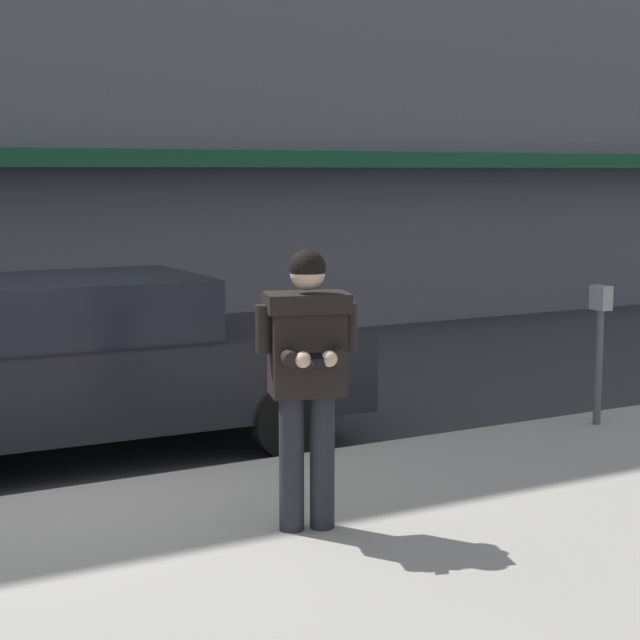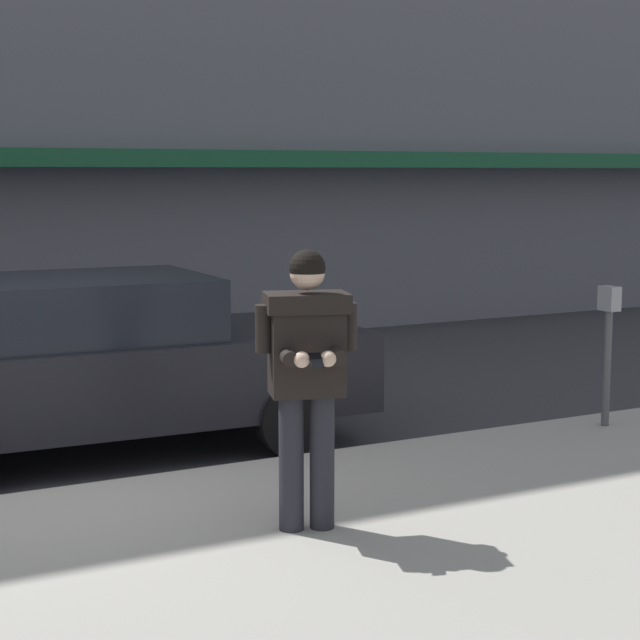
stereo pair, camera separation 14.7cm
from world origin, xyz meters
TOP-DOWN VIEW (x-y plane):
  - ground_plane at (0.00, 0.00)m, footprint 80.00×80.00m
  - sidewalk at (1.00, -2.85)m, footprint 32.00×5.30m
  - curb_paint_line at (1.00, 0.05)m, footprint 28.00×0.12m
  - parked_sedan_mid at (0.70, 1.12)m, footprint 4.56×2.05m
  - man_texting_on_phone at (1.17, -1.87)m, footprint 0.63×0.64m
  - parking_meter at (4.85, -0.60)m, footprint 0.12×0.18m

SIDE VIEW (x-z plane):
  - ground_plane at x=0.00m, z-range 0.00..0.00m
  - curb_paint_line at x=1.00m, z-range 0.00..0.01m
  - sidewalk at x=1.00m, z-range 0.00..0.14m
  - parked_sedan_mid at x=0.70m, z-range 0.02..1.56m
  - parking_meter at x=4.85m, z-range 0.33..1.60m
  - man_texting_on_phone at x=1.17m, z-range 0.35..2.15m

